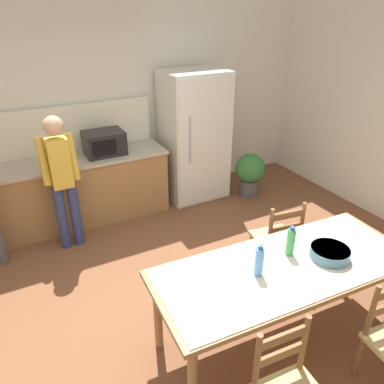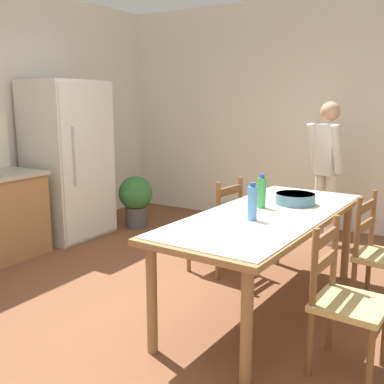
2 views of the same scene
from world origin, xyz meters
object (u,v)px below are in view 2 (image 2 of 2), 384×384
at_px(bottle_near_centre, 252,203).
at_px(chair_side_near_left, 344,301).
at_px(serving_bowl, 295,198).
at_px(chair_side_far_right, 218,227).
at_px(chair_side_near_right, 380,255).
at_px(refrigerator, 69,160).
at_px(bottle_off_centre, 262,192).
at_px(person_by_table, 327,166).
at_px(dining_table, 268,222).
at_px(potted_plant, 136,198).

distance_m(bottle_near_centre, chair_side_near_left, 0.89).
relative_size(serving_bowl, chair_side_far_right, 0.35).
bearing_deg(serving_bowl, chair_side_near_right, -83.38).
height_order(bottle_near_centre, chair_side_far_right, bottle_near_centre).
distance_m(refrigerator, bottle_off_centre, 2.74).
bearing_deg(person_by_table, dining_table, 24.50).
bearing_deg(bottle_off_centre, dining_table, -137.73).
height_order(dining_table, serving_bowl, serving_bowl).
distance_m(bottle_off_centre, chair_side_far_right, 0.86).
bearing_deg(refrigerator, bottle_near_centre, -108.52).
xyz_separation_m(serving_bowl, person_by_table, (1.55, 0.16, 0.07)).
height_order(chair_side_far_right, person_by_table, person_by_table).
bearing_deg(chair_side_near_left, dining_table, 57.20).
xyz_separation_m(bottle_near_centre, bottle_off_centre, (0.39, 0.09, 0.00)).
height_order(bottle_near_centre, bottle_off_centre, same).
distance_m(refrigerator, dining_table, 2.87).
xyz_separation_m(refrigerator, chair_side_far_right, (-0.13, -2.08, -0.48)).
distance_m(bottle_near_centre, serving_bowl, 0.66).
bearing_deg(person_by_table, bottle_near_centre, 23.87).
distance_m(dining_table, bottle_off_centre, 0.25).
bearing_deg(dining_table, refrigerator, 76.73).
xyz_separation_m(chair_side_far_right, potted_plant, (0.85, 1.65, -0.06)).
bearing_deg(chair_side_near_right, bottle_near_centre, 140.84).
bearing_deg(potted_plant, bottle_off_centre, -119.19).
height_order(dining_table, chair_side_near_right, chair_side_near_right).
bearing_deg(refrigerator, serving_bowl, -95.58).
bearing_deg(bottle_near_centre, serving_bowl, -8.68).
relative_size(chair_side_near_right, person_by_table, 0.56).
bearing_deg(serving_bowl, refrigerator, 84.42).
bearing_deg(refrigerator, dining_table, -103.27).
relative_size(dining_table, chair_side_far_right, 2.44).
bearing_deg(serving_bowl, bottle_near_centre, 171.32).
bearing_deg(bottle_near_centre, chair_side_near_right, -46.62).
bearing_deg(chair_side_near_left, refrigerator, 75.21).
bearing_deg(chair_side_near_left, bottle_near_centre, 74.45).
bearing_deg(dining_table, potted_plant, 59.78).
relative_size(refrigerator, chair_side_near_right, 2.03).
relative_size(bottle_off_centre, person_by_table, 0.17).
xyz_separation_m(bottle_near_centre, chair_side_far_right, (0.79, 0.69, -0.47)).
bearing_deg(person_by_table, chair_side_near_left, 39.90).
bearing_deg(bottle_off_centre, chair_side_near_left, -128.37).
distance_m(bottle_near_centre, chair_side_near_right, 1.15).
xyz_separation_m(refrigerator, chair_side_near_right, (-0.20, -3.54, -0.48)).
bearing_deg(chair_side_near_right, dining_table, 128.52).
xyz_separation_m(chair_side_near_right, chair_side_near_left, (-0.98, 0.05, 0.00)).
bearing_deg(person_by_table, bottle_off_centre, 21.36).
xyz_separation_m(bottle_near_centre, person_by_table, (2.20, 0.06, -0.00)).
distance_m(person_by_table, potted_plant, 2.41).
distance_m(serving_bowl, chair_side_near_left, 1.16).
bearing_deg(refrigerator, chair_side_near_left, -108.71).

